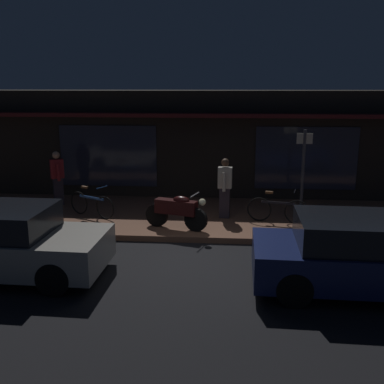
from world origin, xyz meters
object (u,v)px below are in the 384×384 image
(parked_car_near, at_px, (2,242))
(parked_car_far, at_px, (362,255))
(bicycle_extra, at_px, (278,210))
(person_bystander, at_px, (225,187))
(sign_post, at_px, (303,166))
(motorcycle, at_px, (177,210))
(person_photographer, at_px, (57,177))
(bicycle_parked, at_px, (92,204))

(parked_car_near, height_order, parked_car_far, same)
(bicycle_extra, height_order, parked_car_near, parked_car_near)
(person_bystander, xyz_separation_m, sign_post, (2.22, 0.74, 0.48))
(motorcycle, height_order, bicycle_extra, motorcycle)
(motorcycle, xyz_separation_m, person_photographer, (-3.91, 2.07, 0.38))
(bicycle_extra, xyz_separation_m, parked_car_near, (-5.87, -3.54, 0.20))
(motorcycle, relative_size, sign_post, 0.69)
(sign_post, bearing_deg, motorcycle, -151.49)
(sign_post, distance_m, parked_car_far, 4.91)
(bicycle_extra, height_order, person_photographer, person_photographer)
(motorcycle, distance_m, person_bystander, 1.69)
(motorcycle, height_order, bicycle_parked, motorcycle)
(motorcycle, bearing_deg, parked_car_near, -139.19)
(person_photographer, distance_m, parked_car_far, 9.20)
(sign_post, bearing_deg, person_photographer, 178.37)
(bicycle_extra, relative_size, sign_post, 0.68)
(bicycle_extra, bearing_deg, bicycle_parked, 178.24)
(bicycle_parked, bearing_deg, parked_car_far, -31.58)
(motorcycle, height_order, parked_car_far, parked_car_far)
(motorcycle, xyz_separation_m, bicycle_extra, (2.63, 0.75, -0.14))
(sign_post, relative_size, parked_car_far, 0.58)
(bicycle_parked, bearing_deg, motorcycle, -19.79)
(bicycle_extra, distance_m, person_bystander, 1.56)
(bicycle_parked, bearing_deg, sign_post, 9.10)
(parked_car_near, xyz_separation_m, parked_car_far, (7.02, -0.17, 0.00))
(sign_post, bearing_deg, parked_car_near, -145.05)
(person_photographer, xyz_separation_m, parked_car_near, (0.68, -4.86, -0.32))
(person_photographer, distance_m, parked_car_near, 4.92)
(person_photographer, relative_size, parked_car_far, 0.40)
(bicycle_parked, height_order, person_photographer, person_photographer)
(sign_post, relative_size, parked_car_near, 0.58)
(person_photographer, bearing_deg, sign_post, -1.63)
(bicycle_parked, xyz_separation_m, person_photographer, (-1.39, 1.16, 0.52))
(sign_post, xyz_separation_m, parked_car_near, (-6.66, -4.66, -0.81))
(bicycle_extra, distance_m, parked_car_far, 3.90)
(person_photographer, bearing_deg, motorcycle, -27.86)
(person_photographer, height_order, parked_car_near, person_photographer)
(person_photographer, bearing_deg, person_bystander, -10.46)
(parked_car_near, bearing_deg, bicycle_extra, 31.13)
(person_bystander, relative_size, parked_car_near, 0.40)
(bicycle_parked, distance_m, parked_car_far, 7.40)
(motorcycle, distance_m, person_photographer, 4.44)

